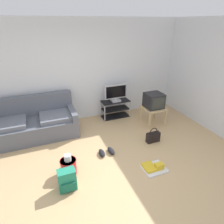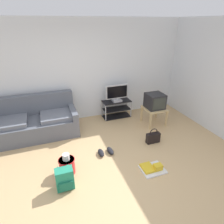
{
  "view_description": "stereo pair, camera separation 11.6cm",
  "coord_description": "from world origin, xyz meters",
  "views": [
    {
      "loc": [
        -0.98,
        -2.63,
        2.59
      ],
      "look_at": [
        0.49,
        1.08,
        0.7
      ],
      "focal_mm": 30.83,
      "sensor_mm": 36.0,
      "label": 1
    },
    {
      "loc": [
        -0.88,
        -2.67,
        2.59
      ],
      "look_at": [
        0.49,
        1.08,
        0.7
      ],
      "focal_mm": 30.83,
      "sensor_mm": 36.0,
      "label": 2
    }
  ],
  "objects": [
    {
      "name": "flat_tv",
      "position": [
        1.02,
        2.11,
        0.74
      ],
      "size": [
        0.65,
        0.22,
        0.49
      ],
      "color": "#B2B2B7",
      "rests_on": "tv_stand"
    },
    {
      "name": "handbag",
      "position": [
        1.33,
        0.57,
        0.13
      ],
      "size": [
        0.32,
        0.12,
        0.37
      ],
      "rotation": [
        0.0,
        0.0,
        0.41
      ],
      "color": "black",
      "rests_on": "ground_plane"
    },
    {
      "name": "tv_stand",
      "position": [
        1.02,
        2.13,
        0.25
      ],
      "size": [
        0.82,
        0.37,
        0.5
      ],
      "color": "black",
      "rests_on": "ground_plane"
    },
    {
      "name": "backpack",
      "position": [
        -0.79,
        -0.11,
        0.19
      ],
      "size": [
        0.29,
        0.25,
        0.39
      ],
      "rotation": [
        0.0,
        0.0,
        -0.01
      ],
      "color": "#238466",
      "rests_on": "ground_plane"
    },
    {
      "name": "crt_tv",
      "position": [
        1.83,
        1.39,
        0.67
      ],
      "size": [
        0.45,
        0.44,
        0.4
      ],
      "color": "#232326",
      "rests_on": "side_table"
    },
    {
      "name": "floor_tray",
      "position": [
        0.83,
        -0.25,
        0.04
      ],
      "size": [
        0.44,
        0.37,
        0.14
      ],
      "color": "silver",
      "rests_on": "ground_plane"
    },
    {
      "name": "wall_back",
      "position": [
        0.0,
        2.45,
        1.35
      ],
      "size": [
        9.0,
        0.1,
        2.7
      ],
      "primitive_type": "cube",
      "color": "silver",
      "rests_on": "ground_plane"
    },
    {
      "name": "cleaning_bucket",
      "position": [
        -0.7,
        0.24,
        0.18
      ],
      "size": [
        0.3,
        0.3,
        0.42
      ],
      "color": "red",
      "rests_on": "ground_plane"
    },
    {
      "name": "side_table",
      "position": [
        1.83,
        1.38,
        0.4
      ],
      "size": [
        0.55,
        0.55,
        0.47
      ],
      "color": "tan",
      "rests_on": "ground_plane"
    },
    {
      "name": "ground_plane",
      "position": [
        0.0,
        0.0,
        -0.01
      ],
      "size": [
        9.0,
        9.8,
        0.02
      ],
      "primitive_type": "cube",
      "color": "tan"
    },
    {
      "name": "wall_right",
      "position": [
        3.05,
        0.84,
        1.35
      ],
      "size": [
        0.1,
        3.6,
        2.7
      ],
      "primitive_type": "cube",
      "color": "silver",
      "rests_on": "ground_plane"
    },
    {
      "name": "couch",
      "position": [
        -1.23,
        1.9,
        0.34
      ],
      "size": [
        2.0,
        0.95,
        0.95
      ],
      "color": "#565B66",
      "rests_on": "ground_plane"
    },
    {
      "name": "sneakers_pair",
      "position": [
        0.15,
        0.54,
        0.04
      ],
      "size": [
        0.34,
        0.27,
        0.09
      ],
      "color": "black",
      "rests_on": "ground_plane"
    }
  ]
}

